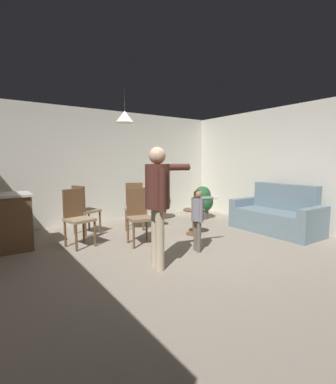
# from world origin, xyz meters

# --- Properties ---
(ground) EXTENTS (7.68, 7.68, 0.00)m
(ground) POSITION_xyz_m (0.00, 0.00, 0.00)
(ground) COLOR gray
(wall_back) EXTENTS (6.40, 0.10, 2.70)m
(wall_back) POSITION_xyz_m (0.00, 3.20, 1.35)
(wall_back) COLOR silver
(wall_back) RESTS_ON ground
(wall_right) EXTENTS (0.10, 6.40, 2.70)m
(wall_right) POSITION_xyz_m (3.20, 0.00, 1.35)
(wall_right) COLOR silver
(wall_right) RESTS_ON ground
(couch_floral) EXTENTS (0.85, 1.80, 1.00)m
(couch_floral) POSITION_xyz_m (2.59, 0.13, 0.33)
(couch_floral) COLOR slate
(couch_floral) RESTS_ON ground
(side_table_by_couch) EXTENTS (0.44, 0.44, 0.52)m
(side_table_by_couch) POSITION_xyz_m (1.00, 0.93, 0.33)
(side_table_by_couch) COLOR brown
(side_table_by_couch) RESTS_ON ground
(person_adult) EXTENTS (0.86, 0.48, 1.68)m
(person_adult) POSITION_xyz_m (-0.54, -0.16, 1.04)
(person_adult) COLOR tan
(person_adult) RESTS_ON ground
(person_child) EXTENTS (0.56, 0.29, 1.03)m
(person_child) POSITION_xyz_m (0.38, 0.09, 0.64)
(person_child) COLOR #60564C
(person_child) RESTS_ON ground
(dining_chair_by_counter) EXTENTS (0.57, 0.57, 1.00)m
(dining_chair_by_counter) POSITION_xyz_m (0.27, 2.11, 0.55)
(dining_chair_by_counter) COLOR brown
(dining_chair_by_counter) RESTS_ON ground
(dining_chair_near_wall) EXTENTS (0.51, 0.51, 1.00)m
(dining_chair_near_wall) POSITION_xyz_m (-1.16, 1.50, 0.55)
(dining_chair_near_wall) COLOR brown
(dining_chair_near_wall) RESTS_ON ground
(dining_chair_centre_back) EXTENTS (0.53, 0.53, 1.00)m
(dining_chair_centre_back) POSITION_xyz_m (-0.83, 2.20, 0.55)
(dining_chair_centre_back) COLOR brown
(dining_chair_centre_back) RESTS_ON ground
(dining_chair_spare) EXTENTS (0.49, 0.49, 1.00)m
(dining_chair_spare) POSITION_xyz_m (-0.21, 1.02, 0.55)
(dining_chair_spare) COLOR brown
(dining_chair_spare) RESTS_ON ground
(potted_plant_corner) EXTENTS (0.56, 0.56, 0.86)m
(potted_plant_corner) POSITION_xyz_m (1.26, 2.62, 0.48)
(potted_plant_corner) COLOR brown
(potted_plant_corner) RESTS_ON ground
(potted_plant_by_wall) EXTENTS (0.55, 0.55, 0.84)m
(potted_plant_by_wall) POSITION_xyz_m (2.19, 2.02, 0.46)
(potted_plant_by_wall) COLOR #4C4742
(potted_plant_by_wall) RESTS_ON ground
(spare_remote_on_table) EXTENTS (0.05, 0.13, 0.04)m
(spare_remote_on_table) POSITION_xyz_m (1.01, 0.97, 0.54)
(spare_remote_on_table) COLOR white
(spare_remote_on_table) RESTS_ON side_table_by_couch
(ceiling_light_pendant) EXTENTS (0.32, 0.32, 0.55)m
(ceiling_light_pendant) POSITION_xyz_m (-0.39, 1.16, 2.25)
(ceiling_light_pendant) COLOR silver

